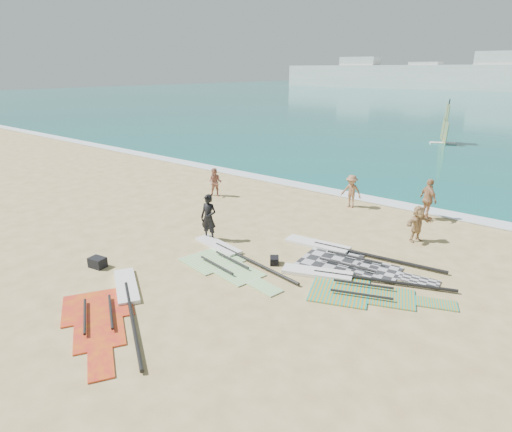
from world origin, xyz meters
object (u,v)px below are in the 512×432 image
Objects in this scene: rig_green at (226,258)px; beachgoer_mid at (351,191)px; rig_orange at (349,284)px; beachgoer_back at (428,199)px; gear_bag_near at (98,262)px; beachgoer_left at (215,182)px; rig_grey at (342,256)px; gear_bag_far at (274,261)px; person_wetsuit at (209,218)px; beachgoer_right at (417,224)px; rig_red at (113,306)px.

rig_green is 8.78m from beachgoer_mid.
rig_orange is 2.94× the size of beachgoer_back.
gear_bag_near is 0.34× the size of beachgoer_mid.
rig_grey is at bearing -43.14° from beachgoer_left.
rig_green is 12.46× the size of gear_bag_far.
beachgoer_back is at bearing 60.10° from gear_bag_near.
gear_bag_far is 0.23× the size of beachgoer_back.
person_wetsuit is 8.14m from beachgoer_mid.
beachgoer_mid reaches higher than rig_orange.
rig_grey is 4.15× the size of beachgoer_right.
rig_red is 2.61× the size of beachgoer_back.
beachgoer_back is (2.58, 8.50, 0.85)m from gear_bag_far.
gear_bag_far is (1.66, 0.82, 0.08)m from rig_green.
rig_green is 4.61m from gear_bag_near.
rig_orange is 3.61× the size of beachgoer_left.
rig_orange is at bearing -50.07° from beachgoer_left.
rig_grey is 3.80m from beachgoer_right.
rig_orange is at bearing 22.44° from rig_green.
rig_grey is at bearing 9.79° from person_wetsuit.
beachgoer_right reaches higher than gear_bag_near.
beachgoer_back reaches higher than rig_green.
rig_red is at bearing 109.46° from beachgoer_back.
gear_bag_near reaches higher than rig_green.
beachgoer_back is at bearing 70.34° from rig_orange.
beachgoer_right is (7.93, 9.72, 0.57)m from gear_bag_near.
beachgoer_left reaches higher than rig_red.
beachgoer_left is at bearing 146.30° from rig_green.
rig_grey is 1.13× the size of rig_green.
gear_bag_near is at bearing -173.39° from rig_red.
gear_bag_far is 0.30× the size of beachgoer_right.
gear_bag_far is (1.90, 5.47, 0.08)m from rig_red.
rig_red is (-0.24, -4.65, 0.00)m from rig_green.
beachgoer_right reaches higher than rig_orange.
beachgoer_right is at bearing -32.05° from beachgoer_mid.
beachgoer_left reaches higher than rig_green.
rig_grey is 8.99m from gear_bag_near.
rig_red is 12.00m from beachgoer_left.
rig_grey is 1.23× the size of rig_red.
beachgoer_back is 3.08m from beachgoer_right.
rig_grey is 5.56m from person_wetsuit.
rig_orange is 11.72m from beachgoer_left.
beachgoer_back is (3.65, 0.60, 0.13)m from beachgoer_mid.
gear_bag_near is 1.28× the size of gear_bag_far.
beachgoer_left is (-3.10, 9.17, 0.61)m from gear_bag_near.
person_wetsuit reaches higher than beachgoer_mid.
beachgoer_left reaches higher than gear_bag_far.
rig_orange is 1.13× the size of rig_red.
person_wetsuit is at bearing -74.28° from beachgoer_left.
rig_grey is at bearing 52.05° from gear_bag_far.
person_wetsuit is at bearing 177.88° from gear_bag_far.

